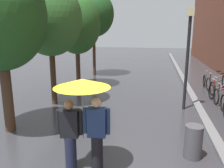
{
  "coord_description": "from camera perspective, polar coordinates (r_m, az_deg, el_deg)",
  "views": [
    {
      "loc": [
        1.42,
        -4.47,
        3.12
      ],
      "look_at": [
        -0.04,
        2.96,
        1.35
      ],
      "focal_mm": 36.49,
      "sensor_mm": 36.0,
      "label": 1
    }
  ],
  "objects": [
    {
      "name": "kerb_strip",
      "position": [
        14.9,
        17.71,
        0.67
      ],
      "size": [
        0.3,
        36.0,
        0.12
      ],
      "primitive_type": "cube",
      "color": "slate",
      "rests_on": "ground"
    },
    {
      "name": "street_tree_1",
      "position": [
        9.92,
        -15.31,
        15.45
      ],
      "size": [
        2.62,
        2.62,
        5.13
      ],
      "color": "#473323",
      "rests_on": "ground"
    },
    {
      "name": "street_tree_2",
      "position": [
        12.86,
        -8.85,
        14.63
      ],
      "size": [
        2.6,
        2.6,
        5.13
      ],
      "color": "#473323",
      "rests_on": "ground"
    },
    {
      "name": "street_tree_3",
      "position": [
        16.3,
        -4.67,
        17.03
      ],
      "size": [
        2.82,
        2.82,
        5.8
      ],
      "color": "#473323",
      "rests_on": "ground"
    },
    {
      "name": "parked_bicycle_4",
      "position": [
        11.78,
        26.01,
        -1.68
      ],
      "size": [
        1.17,
        0.85,
        0.96
      ],
      "color": "black",
      "rests_on": "ground"
    },
    {
      "name": "parked_bicycle_5",
      "position": [
        12.47,
        26.07,
        -0.93
      ],
      "size": [
        1.16,
        0.84,
        0.96
      ],
      "color": "black",
      "rests_on": "ground"
    },
    {
      "name": "parked_bicycle_6",
      "position": [
        13.37,
        25.07,
        0.05
      ],
      "size": [
        1.14,
        0.79,
        0.96
      ],
      "color": "black",
      "rests_on": "ground"
    },
    {
      "name": "parked_bicycle_7",
      "position": [
        14.12,
        24.15,
        0.78
      ],
      "size": [
        1.12,
        0.77,
        0.96
      ],
      "color": "black",
      "rests_on": "ground"
    },
    {
      "name": "couple_under_umbrella",
      "position": [
        4.98,
        -7.31,
        -6.38
      ],
      "size": [
        1.22,
        1.22,
        2.14
      ],
      "color": "#1E233D",
      "rests_on": "ground"
    },
    {
      "name": "street_lamp_post",
      "position": [
        9.36,
        18.47,
        7.74
      ],
      "size": [
        0.24,
        0.24,
        3.98
      ],
      "color": "black",
      "rests_on": "ground"
    },
    {
      "name": "litter_bin",
      "position": [
        6.19,
        19.68,
        -13.47
      ],
      "size": [
        0.44,
        0.44,
        0.85
      ],
      "primitive_type": "cylinder",
      "color": "#4C4C51",
      "rests_on": "ground"
    }
  ]
}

